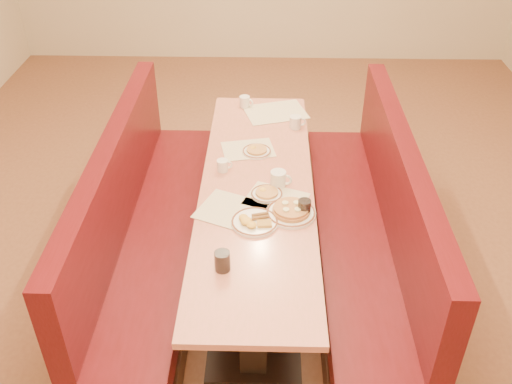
{
  "coord_description": "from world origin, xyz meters",
  "views": [
    {
      "loc": [
        0.07,
        -2.93,
        2.76
      ],
      "look_at": [
        0.0,
        -0.21,
        0.85
      ],
      "focal_mm": 40.0,
      "sensor_mm": 36.0,
      "label": 1
    }
  ],
  "objects_px": {
    "booth_right": "(368,236)",
    "coffee_mug_c": "(296,122)",
    "booth_left": "(147,233)",
    "coffee_mug_b": "(223,165)",
    "soda_tumbler_mid": "(304,208)",
    "coffee_mug_d": "(245,101)",
    "coffee_mug_a": "(279,179)",
    "soda_tumbler_near": "(222,261)",
    "diner_table": "(257,233)",
    "eggs_plate": "(254,222)",
    "pancake_plate": "(291,211)"
  },
  "relations": [
    {
      "from": "coffee_mug_b",
      "to": "pancake_plate",
      "type": "bearing_deg",
      "value": -57.49
    },
    {
      "from": "coffee_mug_a",
      "to": "coffee_mug_c",
      "type": "xyz_separation_m",
      "value": [
        0.13,
        0.76,
        -0.01
      ]
    },
    {
      "from": "booth_left",
      "to": "coffee_mug_c",
      "type": "distance_m",
      "value": 1.33
    },
    {
      "from": "coffee_mug_a",
      "to": "soda_tumbler_mid",
      "type": "relative_size",
      "value": 1.31
    },
    {
      "from": "diner_table",
      "to": "eggs_plate",
      "type": "bearing_deg",
      "value": -91.01
    },
    {
      "from": "eggs_plate",
      "to": "coffee_mug_a",
      "type": "height_order",
      "value": "coffee_mug_a"
    },
    {
      "from": "coffee_mug_c",
      "to": "coffee_mug_d",
      "type": "xyz_separation_m",
      "value": [
        -0.38,
        0.33,
        -0.0
      ]
    },
    {
      "from": "coffee_mug_d",
      "to": "coffee_mug_a",
      "type": "bearing_deg",
      "value": -54.88
    },
    {
      "from": "booth_left",
      "to": "coffee_mug_d",
      "type": "distance_m",
      "value": 1.33
    },
    {
      "from": "booth_right",
      "to": "soda_tumbler_mid",
      "type": "distance_m",
      "value": 0.69
    },
    {
      "from": "coffee_mug_d",
      "to": "booth_left",
      "type": "bearing_deg",
      "value": -97.19
    },
    {
      "from": "booth_left",
      "to": "coffee_mug_b",
      "type": "xyz_separation_m",
      "value": [
        0.51,
        0.18,
        0.43
      ]
    },
    {
      "from": "coffee_mug_b",
      "to": "coffee_mug_c",
      "type": "height_order",
      "value": "coffee_mug_c"
    },
    {
      "from": "booth_left",
      "to": "soda_tumbler_mid",
      "type": "height_order",
      "value": "booth_left"
    },
    {
      "from": "diner_table",
      "to": "coffee_mug_a",
      "type": "distance_m",
      "value": 0.45
    },
    {
      "from": "eggs_plate",
      "to": "diner_table",
      "type": "bearing_deg",
      "value": 88.99
    },
    {
      "from": "coffee_mug_a",
      "to": "coffee_mug_d",
      "type": "height_order",
      "value": "coffee_mug_a"
    },
    {
      "from": "booth_left",
      "to": "coffee_mug_b",
      "type": "relative_size",
      "value": 24.46
    },
    {
      "from": "booth_left",
      "to": "pancake_plate",
      "type": "relative_size",
      "value": 8.59
    },
    {
      "from": "coffee_mug_b",
      "to": "soda_tumbler_mid",
      "type": "xyz_separation_m",
      "value": [
        0.5,
        -0.47,
        0.01
      ]
    },
    {
      "from": "pancake_plate",
      "to": "soda_tumbler_near",
      "type": "bearing_deg",
      "value": -127.47
    },
    {
      "from": "coffee_mug_c",
      "to": "soda_tumbler_mid",
      "type": "relative_size",
      "value": 1.16
    },
    {
      "from": "booth_left",
      "to": "soda_tumbler_mid",
      "type": "xyz_separation_m",
      "value": [
        1.01,
        -0.29,
        0.44
      ]
    },
    {
      "from": "soda_tumbler_mid",
      "to": "booth_left",
      "type": "bearing_deg",
      "value": 163.99
    },
    {
      "from": "pancake_plate",
      "to": "coffee_mug_c",
      "type": "distance_m",
      "value": 1.05
    },
    {
      "from": "soda_tumbler_mid",
      "to": "soda_tumbler_near",
      "type": "bearing_deg",
      "value": -133.01
    },
    {
      "from": "booth_left",
      "to": "coffee_mug_d",
      "type": "relative_size",
      "value": 22.69
    },
    {
      "from": "soda_tumbler_near",
      "to": "soda_tumbler_mid",
      "type": "distance_m",
      "value": 0.64
    },
    {
      "from": "booth_right",
      "to": "soda_tumbler_near",
      "type": "relative_size",
      "value": 22.39
    },
    {
      "from": "coffee_mug_a",
      "to": "soda_tumbler_near",
      "type": "height_order",
      "value": "soda_tumbler_near"
    },
    {
      "from": "pancake_plate",
      "to": "coffee_mug_d",
      "type": "distance_m",
      "value": 1.42
    },
    {
      "from": "coffee_mug_c",
      "to": "eggs_plate",
      "type": "bearing_deg",
      "value": -109.08
    },
    {
      "from": "booth_left",
      "to": "soda_tumbler_near",
      "type": "relative_size",
      "value": 22.39
    },
    {
      "from": "diner_table",
      "to": "soda_tumbler_near",
      "type": "xyz_separation_m",
      "value": [
        -0.16,
        -0.76,
        0.43
      ]
    },
    {
      "from": "coffee_mug_c",
      "to": "coffee_mug_d",
      "type": "relative_size",
      "value": 1.1
    },
    {
      "from": "diner_table",
      "to": "coffee_mug_c",
      "type": "xyz_separation_m",
      "value": [
        0.27,
        0.76,
        0.42
      ]
    },
    {
      "from": "coffee_mug_d",
      "to": "soda_tumbler_near",
      "type": "relative_size",
      "value": 0.99
    },
    {
      "from": "booth_right",
      "to": "coffee_mug_c",
      "type": "bearing_deg",
      "value": 121.35
    },
    {
      "from": "coffee_mug_c",
      "to": "soda_tumbler_mid",
      "type": "height_order",
      "value": "soda_tumbler_mid"
    },
    {
      "from": "booth_right",
      "to": "soda_tumbler_near",
      "type": "bearing_deg",
      "value": -139.52
    },
    {
      "from": "diner_table",
      "to": "coffee_mug_d",
      "type": "xyz_separation_m",
      "value": [
        -0.12,
        1.1,
        0.42
      ]
    },
    {
      "from": "pancake_plate",
      "to": "coffee_mug_b",
      "type": "bearing_deg",
      "value": 132.8
    },
    {
      "from": "booth_left",
      "to": "booth_right",
      "type": "bearing_deg",
      "value": 0.0
    },
    {
      "from": "booth_right",
      "to": "coffee_mug_c",
      "type": "xyz_separation_m",
      "value": [
        -0.47,
        0.76,
        0.44
      ]
    },
    {
      "from": "coffee_mug_c",
      "to": "booth_right",
      "type": "bearing_deg",
      "value": -64.31
    },
    {
      "from": "coffee_mug_a",
      "to": "soda_tumbler_near",
      "type": "distance_m",
      "value": 0.82
    },
    {
      "from": "booth_right",
      "to": "pancake_plate",
      "type": "relative_size",
      "value": 8.59
    },
    {
      "from": "diner_table",
      "to": "coffee_mug_c",
      "type": "distance_m",
      "value": 0.91
    },
    {
      "from": "diner_table",
      "to": "coffee_mug_d",
      "type": "relative_size",
      "value": 22.69
    },
    {
      "from": "booth_left",
      "to": "eggs_plate",
      "type": "relative_size",
      "value": 9.26
    }
  ]
}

